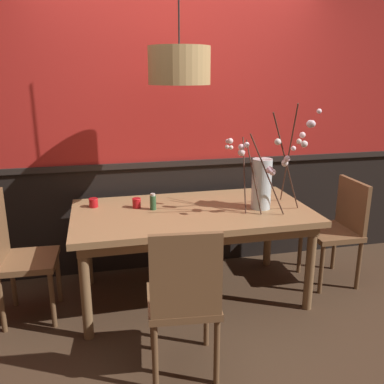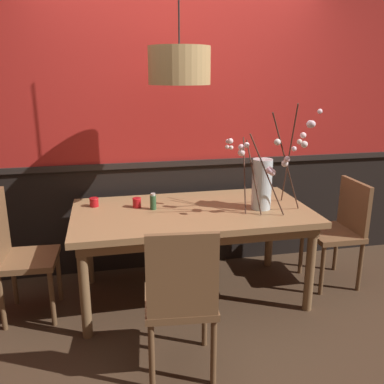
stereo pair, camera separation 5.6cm
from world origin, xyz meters
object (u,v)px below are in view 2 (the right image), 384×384
(chair_head_west_end, at_px, (17,250))
(vase_with_blossoms, at_px, (264,181))
(chair_head_east_end, at_px, (340,226))
(condiment_bottle, at_px, (153,202))
(chair_near_side_left, at_px, (181,296))
(pendant_lamp, at_px, (179,66))
(candle_holder_nearer_center, at_px, (137,203))
(dining_table, at_px, (192,220))
(chair_far_side_right, at_px, (204,201))
(candle_holder_nearer_edge, at_px, (94,202))
(chair_far_side_left, at_px, (145,203))

(chair_head_west_end, bearing_deg, vase_with_blossoms, -2.63)
(chair_head_east_end, bearing_deg, condiment_bottle, 176.62)
(chair_near_side_left, relative_size, condiment_bottle, 7.43)
(chair_near_side_left, bearing_deg, vase_with_blossoms, 45.02)
(pendant_lamp, bearing_deg, chair_head_west_end, -177.63)
(candle_holder_nearer_center, bearing_deg, chair_near_side_left, -81.50)
(dining_table, bearing_deg, chair_head_east_end, -0.89)
(chair_far_side_right, bearing_deg, candle_holder_nearer_edge, -148.23)
(chair_near_side_left, relative_size, vase_with_blossoms, 1.16)
(chair_head_east_end, relative_size, chair_head_west_end, 0.94)
(candle_holder_nearer_edge, bearing_deg, chair_near_side_left, -66.89)
(chair_near_side_left, bearing_deg, chair_far_side_left, 90.75)
(chair_far_side_left, xyz_separation_m, pendant_lamp, (0.20, -0.88, 1.28))
(pendant_lamp, bearing_deg, dining_table, -21.03)
(chair_far_side_right, relative_size, chair_near_side_left, 0.94)
(chair_far_side_right, relative_size, chair_head_west_end, 0.94)
(chair_near_side_left, xyz_separation_m, candle_holder_nearer_center, (-0.16, 1.05, 0.25))
(vase_with_blossoms, bearing_deg, chair_head_west_end, 177.37)
(chair_head_east_end, distance_m, chair_far_side_left, 1.83)
(vase_with_blossoms, bearing_deg, candle_holder_nearer_center, 165.41)
(chair_head_east_end, xyz_separation_m, pendant_lamp, (-1.37, 0.05, 1.30))
(chair_far_side_right, distance_m, pendant_lamp, 1.61)
(chair_head_east_end, bearing_deg, candle_holder_nearer_center, 174.44)
(candle_holder_nearer_center, xyz_separation_m, pendant_lamp, (0.33, -0.11, 1.03))
(dining_table, xyz_separation_m, chair_near_side_left, (-0.26, -0.90, -0.13))
(chair_head_east_end, height_order, condiment_bottle, chair_head_east_end)
(candle_holder_nearer_edge, distance_m, condiment_bottle, 0.48)
(chair_head_west_end, height_order, chair_near_side_left, same)
(vase_with_blossoms, relative_size, candle_holder_nearer_edge, 11.15)
(chair_head_west_end, xyz_separation_m, chair_near_side_left, (1.05, -0.88, 0.00))
(dining_table, bearing_deg, condiment_bottle, 165.94)
(chair_far_side_right, relative_size, candle_holder_nearer_edge, 12.23)
(chair_near_side_left, bearing_deg, chair_far_side_right, 72.34)
(condiment_bottle, bearing_deg, chair_far_side_left, 89.14)
(dining_table, distance_m, vase_with_blossoms, 0.63)
(dining_table, height_order, chair_far_side_left, chair_far_side_left)
(candle_holder_nearer_center, bearing_deg, chair_head_east_end, -5.56)
(chair_head_west_end, xyz_separation_m, chair_far_side_left, (1.02, 0.94, 0.00))
(chair_near_side_left, bearing_deg, candle_holder_nearer_center, 98.50)
(dining_table, height_order, chair_head_west_end, chair_head_west_end)
(chair_head_east_end, bearing_deg, dining_table, 179.11)
(chair_far_side_right, distance_m, candle_holder_nearer_edge, 1.27)
(chair_far_side_left, xyz_separation_m, condiment_bottle, (-0.01, -0.84, 0.27))
(chair_far_side_left, bearing_deg, chair_head_east_end, -30.90)
(chair_near_side_left, relative_size, candle_holder_nearer_edge, 12.99)
(chair_near_side_left, xyz_separation_m, chair_far_side_left, (-0.02, 1.82, 0.00))
(dining_table, xyz_separation_m, condiment_bottle, (-0.29, 0.07, 0.14))
(dining_table, distance_m, chair_far_side_right, 0.96)
(chair_far_side_right, height_order, candle_holder_nearer_edge, chair_far_side_right)
(dining_table, height_order, vase_with_blossoms, vase_with_blossoms)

